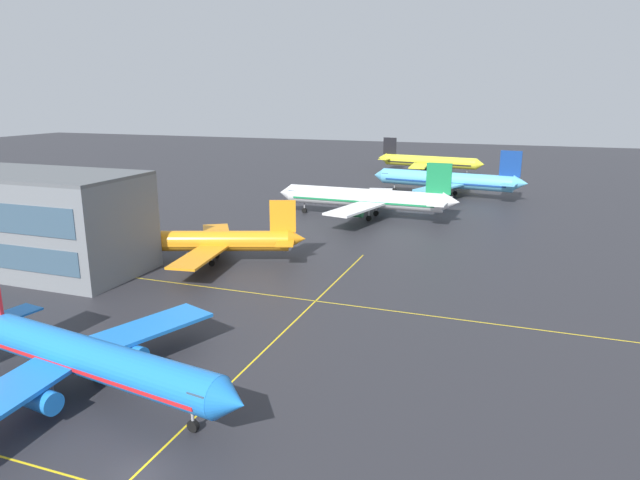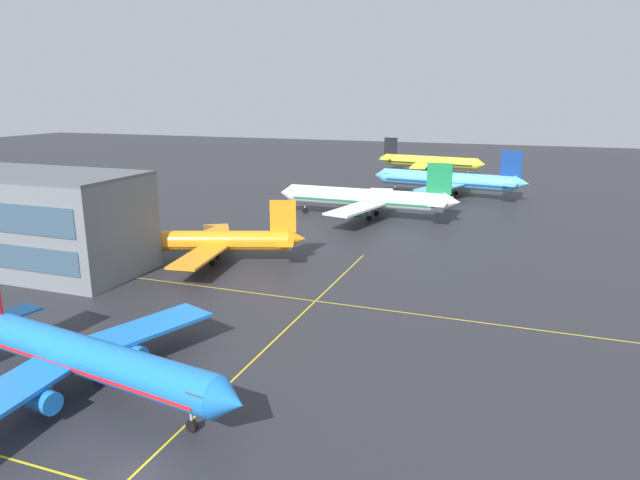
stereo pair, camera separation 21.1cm
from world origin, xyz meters
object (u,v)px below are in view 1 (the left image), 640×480
(airliner_far_left_stand, at_px, (447,180))
(airliner_front_gate, at_px, (83,356))
(airliner_far_right_stand, at_px, (428,162))
(airliner_third_row, at_px, (366,198))
(airliner_second_row, at_px, (206,241))

(airliner_far_left_stand, bearing_deg, airliner_front_gate, -98.42)
(airliner_front_gate, relative_size, airliner_far_left_stand, 0.84)
(airliner_front_gate, distance_m, airliner_far_right_stand, 160.66)
(airliner_third_row, xyz_separation_m, airliner_far_right_stand, (0.96, 78.78, -0.34))
(airliner_third_row, bearing_deg, airliner_far_left_stand, 68.42)
(airliner_front_gate, relative_size, airliner_far_right_stand, 0.92)
(airliner_second_row, distance_m, airliner_far_right_stand, 121.61)
(airliner_second_row, bearing_deg, airliner_far_right_stand, 82.30)
(airliner_front_gate, xyz_separation_m, airliner_second_row, (-11.55, 40.08, -0.23))
(airliner_front_gate, distance_m, airliner_third_row, 81.90)
(airliner_front_gate, xyz_separation_m, airliner_third_row, (3.80, 81.81, 0.65))
(airliner_second_row, bearing_deg, airliner_far_left_stand, 69.19)
(airliner_front_gate, height_order, airliner_far_right_stand, airliner_far_right_stand)
(airliner_far_left_stand, distance_m, airliner_far_right_stand, 46.81)
(airliner_far_left_stand, bearing_deg, airliner_second_row, -110.81)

